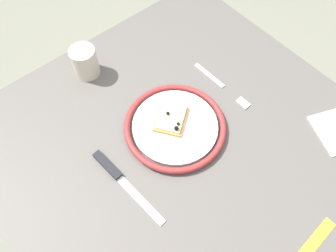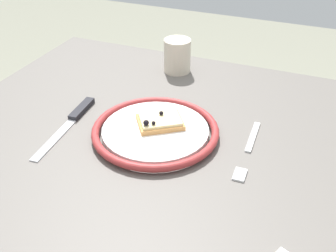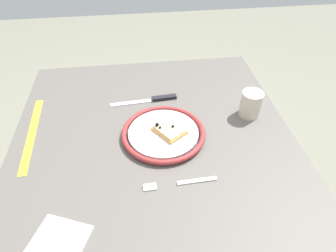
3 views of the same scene
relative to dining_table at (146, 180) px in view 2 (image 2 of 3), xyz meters
name	(u,v)px [view 2 (image 2 of 3)]	position (x,y,z in m)	size (l,w,h in m)	color
dining_table	(146,180)	(0.00, 0.00, 0.00)	(0.91, 0.88, 0.73)	#5B5651
plate	(155,131)	(-0.01, -0.03, 0.11)	(0.26, 0.26, 0.02)	white
pizza_slice_near	(160,121)	(-0.01, -0.05, 0.13)	(0.12, 0.11, 0.03)	tan
knife	(75,117)	(0.18, -0.02, 0.11)	(0.04, 0.24, 0.01)	silver
fork	(248,150)	(-0.20, -0.05, 0.10)	(0.02, 0.20, 0.00)	silver
cup	(177,56)	(0.06, -0.33, 0.15)	(0.07, 0.07, 0.09)	beige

